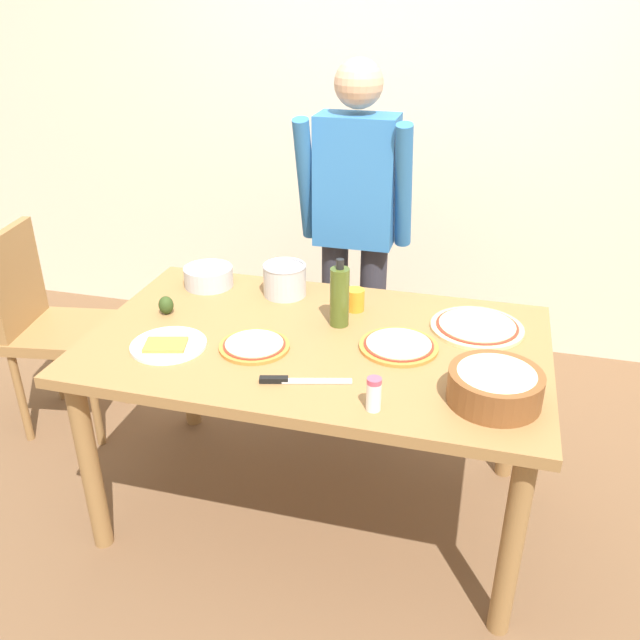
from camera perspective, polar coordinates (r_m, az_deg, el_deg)
ground at (r=2.78m, az=-0.28°, el=-15.53°), size 8.00×8.00×0.00m
wall_back at (r=3.67m, az=6.59°, el=17.69°), size 5.60×0.10×2.60m
dining_table at (r=2.38m, az=-0.31°, el=-3.55°), size 1.60×0.96×0.76m
person_cook at (r=2.95m, az=3.03°, el=8.33°), size 0.49×0.25×1.62m
chair_wooden_left at (r=3.21m, az=-22.39°, el=0.12°), size 0.46×0.46×0.95m
pizza_raw_on_board at (r=2.46m, az=13.32°, el=-0.56°), size 0.33×0.33×0.02m
pizza_cooked_on_tray at (r=2.29m, az=-5.65°, el=-2.20°), size 0.24×0.24×0.02m
pizza_second_cooked at (r=2.29m, az=6.76°, el=-2.20°), size 0.27×0.27×0.02m
plate_with_slice at (r=2.34m, az=-12.90°, el=-2.11°), size 0.26×0.26×0.02m
popcorn_bowl at (r=2.03m, az=14.81°, el=-5.31°), size 0.28×0.28×0.11m
mixing_bowl_steel at (r=2.77m, az=-9.54°, el=3.70°), size 0.20×0.20×0.08m
olive_oil_bottle at (r=2.39m, az=1.69°, el=2.04°), size 0.07×0.07×0.26m
steel_pot at (r=2.65m, az=-3.05°, el=3.50°), size 0.17×0.17×0.13m
cup_orange at (r=2.53m, az=3.04°, el=1.75°), size 0.07×0.07×0.08m
salt_shaker at (r=1.94m, az=4.63°, el=-6.35°), size 0.04×0.04×0.11m
chef_knife at (r=2.09m, az=-2.24°, el=-5.19°), size 0.29×0.10×0.02m
avocado at (r=2.57m, az=-13.07°, el=1.26°), size 0.06×0.06×0.07m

